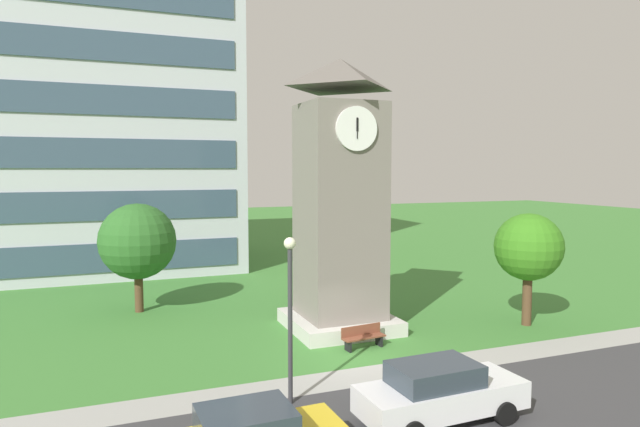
{
  "coord_description": "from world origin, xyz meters",
  "views": [
    {
      "loc": [
        -8.39,
        -18.15,
        7.06
      ],
      "look_at": [
        0.53,
        4.81,
        5.05
      ],
      "focal_mm": 30.91,
      "sensor_mm": 36.0,
      "label": 1
    }
  ],
  "objects": [
    {
      "name": "ground_plane",
      "position": [
        0.0,
        0.0,
        0.0
      ],
      "size": [
        160.0,
        160.0,
        0.0
      ],
      "primitive_type": "plane",
      "color": "#3D7A33"
    },
    {
      "name": "kerb_strip",
      "position": [
        0.0,
        -1.66,
        0.0
      ],
      "size": [
        120.0,
        1.6,
        0.01
      ],
      "primitive_type": "cube",
      "color": "#9E9E99",
      "rests_on": "ground"
    },
    {
      "name": "office_building",
      "position": [
        -9.68,
        24.59,
        14.4
      ],
      "size": [
        20.21,
        13.62,
        28.8
      ],
      "color": "#B7BCC6",
      "rests_on": "ground"
    },
    {
      "name": "clock_tower",
      "position": [
        1.07,
        3.8,
        5.3
      ],
      "size": [
        4.41,
        4.41,
        11.75
      ],
      "color": "slate",
      "rests_on": "ground"
    },
    {
      "name": "park_bench",
      "position": [
        0.87,
        1.01,
        0.46
      ],
      "size": [
        1.84,
        0.69,
        0.88
      ],
      "color": "brown",
      "rests_on": "ground"
    },
    {
      "name": "street_lamp",
      "position": [
        -3.4,
        -2.86,
        3.19
      ],
      "size": [
        0.36,
        0.36,
        5.05
      ],
      "color": "#333338",
      "rests_on": "ground"
    },
    {
      "name": "tree_near_tower",
      "position": [
        9.17,
        1.24,
        3.54
      ],
      "size": [
        3.02,
        3.02,
        5.08
      ],
      "color": "#513823",
      "rests_on": "ground"
    },
    {
      "name": "tree_by_building",
      "position": [
        -7.04,
        10.03,
        3.5
      ],
      "size": [
        3.72,
        3.72,
        5.38
      ],
      "color": "#513823",
      "rests_on": "ground"
    },
    {
      "name": "parked_car_white",
      "position": [
        0.12,
        -5.48,
        0.86
      ],
      "size": [
        4.83,
        2.09,
        1.69
      ],
      "color": "silver",
      "rests_on": "ground"
    }
  ]
}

